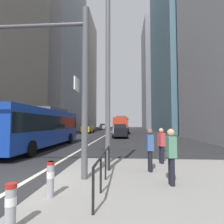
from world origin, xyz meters
TOP-DOWN VIEW (x-y plane):
  - ground_plane at (0.00, 20.00)m, footprint 160.00×160.00m
  - median_island at (5.50, -1.00)m, footprint 9.00×10.00m
  - lane_centre_line at (0.00, 30.00)m, footprint 0.20×80.00m
  - office_tower_left_mid at (-16.00, 41.92)m, footprint 13.06×23.14m
  - office_tower_left_far at (-16.00, 67.87)m, footprint 12.81×18.54m
  - office_tower_right_mid at (17.00, 39.82)m, footprint 11.22×25.81m
  - office_tower_right_far at (17.00, 65.92)m, footprint 13.31×17.21m
  - city_bus_blue_oncoming at (-3.40, 8.82)m, footprint 2.74×12.16m
  - city_bus_red_receding at (2.68, 31.61)m, footprint 2.94×11.46m
  - car_oncoming_mid at (-4.08, 55.21)m, footprint 2.20×4.13m
  - car_receding_near at (2.75, 20.19)m, footprint 2.14×4.35m
  - car_receding_far at (2.58, 21.38)m, footprint 2.12×4.35m
  - car_oncoming_far at (-4.43, 32.59)m, footprint 2.20×4.47m
  - traffic_signal_gantry at (0.05, 0.20)m, footprint 6.10×0.65m
  - street_lamp_post at (2.74, 1.57)m, footprint 5.50×0.32m
  - bollard_left at (1.46, -2.92)m, footprint 0.20×0.20m
  - bollard_right at (1.55, -1.40)m, footprint 0.20×0.20m
  - pedestrian_railing at (2.80, -0.43)m, footprint 0.06×3.66m
  - pedestrian_waiting at (4.87, -0.21)m, footprint 0.27×0.40m
  - pedestrian_walking at (4.43, 1.37)m, footprint 0.26×0.39m
  - pedestrian_far at (5.15, 2.93)m, footprint 0.34×0.43m

SIDE VIEW (x-z plane):
  - ground_plane at x=0.00m, z-range 0.00..0.00m
  - lane_centre_line at x=0.00m, z-range 0.00..0.01m
  - median_island at x=5.50m, z-range 0.00..0.15m
  - bollard_left at x=1.46m, z-range 0.20..1.01m
  - bollard_right at x=1.55m, z-range 0.20..1.10m
  - pedestrian_railing at x=2.80m, z-range 0.37..1.35m
  - car_oncoming_mid at x=-4.08m, z-range 0.02..1.96m
  - car_receding_near at x=2.75m, z-range 0.02..1.96m
  - car_receding_far at x=2.58m, z-range 0.02..1.96m
  - car_oncoming_far at x=-4.43m, z-range 0.02..1.96m
  - pedestrian_far at x=5.15m, z-range 0.24..1.89m
  - pedestrian_walking at x=4.43m, z-range 0.24..1.90m
  - pedestrian_waiting at x=4.87m, z-range 0.24..1.95m
  - city_bus_red_receding at x=2.68m, z-range 0.14..3.54m
  - city_bus_blue_oncoming at x=-3.40m, z-range 0.14..3.54m
  - traffic_signal_gantry at x=0.05m, z-range 1.11..7.11m
  - street_lamp_post at x=2.74m, z-range 1.28..9.28m
  - office_tower_right_far at x=17.00m, z-range 0.00..40.11m
  - office_tower_right_mid at x=17.00m, z-range 0.00..43.03m
  - office_tower_left_far at x=-16.00m, z-range 0.00..44.02m
  - office_tower_left_mid at x=-16.00m, z-range 0.00..51.08m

